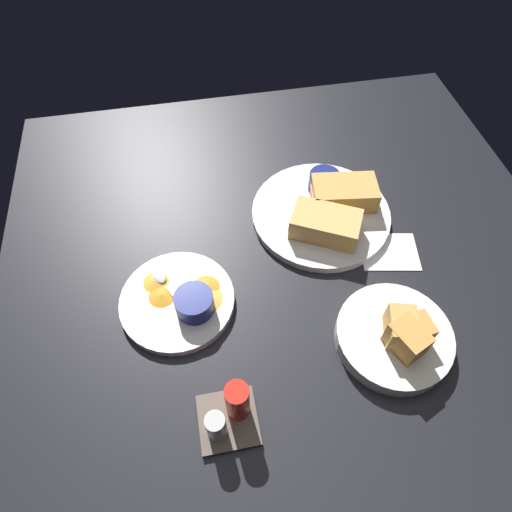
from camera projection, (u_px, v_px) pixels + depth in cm
name	position (u px, v px, depth cm)	size (l,w,h in cm)	color
ground_plane	(287.00, 267.00, 85.34)	(110.00, 110.00, 3.00)	black
plate_sandwich_main	(321.00, 214.00, 90.28)	(28.50, 28.50, 1.60)	silver
sandwich_half_near	(325.00, 224.00, 84.54)	(15.04, 12.77, 4.80)	tan
sandwich_half_far	(344.00, 193.00, 89.28)	(14.07, 9.26, 4.80)	tan
ramekin_dark_sauce	(324.00, 181.00, 91.48)	(6.40, 6.40, 4.15)	navy
spoon_by_dark_ramekin	(318.00, 205.00, 90.09)	(5.89, 9.42, 0.80)	silver
plate_chips_companion	(177.00, 301.00, 78.35)	(20.59, 20.59, 1.60)	silver
ramekin_light_gravy	(194.00, 303.00, 74.86)	(6.78, 6.78, 3.90)	navy
spoon_by_gravy_ramekin	(163.00, 281.00, 79.44)	(5.97, 9.39, 0.80)	silver
plantain_chip_scatter	(188.00, 294.00, 77.95)	(16.15, 12.89, 0.60)	orange
bread_basket_rear	(396.00, 336.00, 72.59)	(19.49, 19.49, 8.14)	silver
condiment_caddy	(230.00, 413.00, 64.43)	(9.00, 9.00, 9.50)	brown
paper_napkin_folded	(389.00, 251.00, 85.47)	(11.00, 9.00, 0.40)	white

